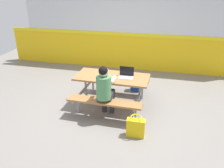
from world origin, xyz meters
name	(u,v)px	position (x,y,z in m)	size (l,w,h in m)	color
ground_plane	(107,105)	(0.00, 0.00, -0.01)	(10.00, 10.00, 0.02)	gray
accent_backdrop	(127,31)	(0.00, 2.54, 1.25)	(8.00, 0.14, 2.60)	yellow
picnic_table_main	(112,83)	(0.12, 0.00, 0.57)	(1.66, 1.59, 0.74)	#9E6B3D
student_nearer	(105,88)	(0.10, -0.56, 0.71)	(0.37, 0.53, 1.21)	#2D2D38
laptop_silver	(126,75)	(0.43, 0.03, 0.79)	(0.33, 0.23, 0.22)	silver
backpack_dark	(137,83)	(0.58, 0.93, 0.22)	(0.30, 0.22, 0.44)	#1E47B2
tote_bag_bright	(136,127)	(0.82, -1.04, 0.19)	(0.34, 0.21, 0.43)	yellow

